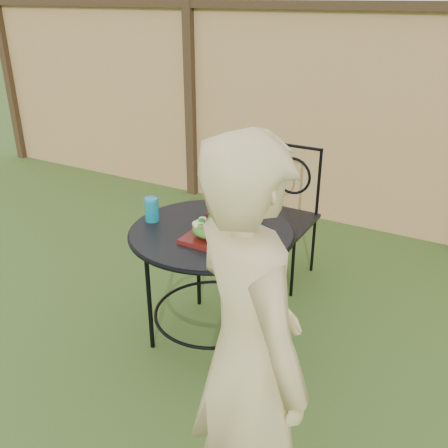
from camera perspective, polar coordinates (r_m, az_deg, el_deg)
name	(u,v)px	position (r m, az deg, el deg)	size (l,w,h in m)	color
ground	(182,344)	(3.08, -4.77, -13.54)	(60.00, 60.00, 0.00)	#2B4817
fence	(319,116)	(4.50, 10.84, 12.05)	(8.00, 0.12, 1.90)	tan
patio_table	(212,252)	(2.82, -1.39, -3.20)	(0.92, 0.92, 0.72)	black
patio_chair	(282,211)	(3.58, 6.70, 1.51)	(0.46, 0.46, 0.95)	black
diner	(248,357)	(1.75, 2.79, -14.92)	(0.58, 0.38, 1.58)	tan
salad_plate	(212,238)	(2.64, -1.34, -1.56)	(0.27, 0.27, 0.02)	#4C0A0D
salad	(212,229)	(2.62, -1.35, -0.54)	(0.21, 0.21, 0.08)	#235614
fork	(214,206)	(2.56, -1.18, 2.04)	(0.01, 0.01, 0.18)	silver
drinking_glass	(152,209)	(2.87, -8.25, 1.67)	(0.08, 0.08, 0.14)	#0D8197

